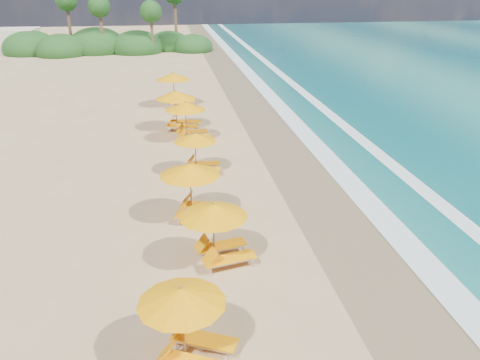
# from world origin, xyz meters

# --- Properties ---
(ground) EXTENTS (160.00, 160.00, 0.00)m
(ground) POSITION_xyz_m (0.00, 0.00, 0.00)
(ground) COLOR tan
(ground) RESTS_ON ground
(wet_sand) EXTENTS (4.00, 160.00, 0.01)m
(wet_sand) POSITION_xyz_m (4.00, 0.00, 0.01)
(wet_sand) COLOR olive
(wet_sand) RESTS_ON ground
(surf_foam) EXTENTS (4.00, 160.00, 0.01)m
(surf_foam) POSITION_xyz_m (6.70, 0.00, 0.03)
(surf_foam) COLOR white
(surf_foam) RESTS_ON ground
(station_2) EXTENTS (2.94, 2.92, 2.23)m
(station_2) POSITION_xyz_m (-2.60, -8.54, 1.25)
(station_2) COLOR olive
(station_2) RESTS_ON ground
(station_3) EXTENTS (2.82, 2.71, 2.31)m
(station_3) POSITION_xyz_m (-1.36, -4.16, 1.29)
(station_3) COLOR olive
(station_3) RESTS_ON ground
(station_4) EXTENTS (3.03, 2.94, 2.42)m
(station_4) POSITION_xyz_m (-1.91, -0.85, 1.36)
(station_4) COLOR olive
(station_4) RESTS_ON ground
(station_5) EXTENTS (2.37, 2.21, 2.10)m
(station_5) POSITION_xyz_m (-1.40, 3.98, 1.18)
(station_5) COLOR olive
(station_5) RESTS_ON ground
(station_6) EXTENTS (2.71, 2.54, 2.38)m
(station_6) POSITION_xyz_m (-1.58, 9.13, 1.33)
(station_6) COLOR olive
(station_6) RESTS_ON ground
(station_7) EXTENTS (3.16, 3.06, 2.54)m
(station_7) POSITION_xyz_m (-2.05, 11.38, 1.42)
(station_7) COLOR olive
(station_7) RESTS_ON ground
(station_8) EXTENTS (3.09, 2.97, 2.55)m
(station_8) POSITION_xyz_m (-2.04, 17.33, 1.43)
(station_8) COLOR olive
(station_8) RESTS_ON ground
(treeline) EXTENTS (25.80, 8.80, 9.74)m
(treeline) POSITION_xyz_m (-9.94, 45.51, 1.00)
(treeline) COLOR #163D14
(treeline) RESTS_ON ground
(beach_building) EXTENTS (7.00, 5.00, 2.80)m
(beach_building) POSITION_xyz_m (-22.00, 48.00, 1.40)
(beach_building) COLOR beige
(beach_building) RESTS_ON ground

